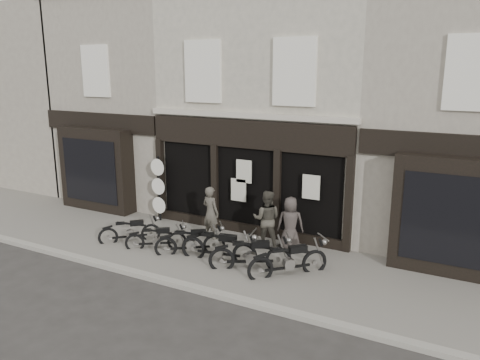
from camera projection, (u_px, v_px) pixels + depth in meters
The scene contains 17 objects.
ground_plane at pixel (198, 267), 13.27m from camera, with size 90.00×90.00×0.00m, color #2D2B28.
pavement at pixel (214, 255), 14.03m from camera, with size 30.00×4.20×0.12m, color slate.
kerb at pixel (172, 283), 12.18m from camera, with size 30.00×0.25×0.13m, color gray.
central_building at pixel (283, 107), 17.42m from camera, with size 7.30×6.22×8.34m.
neighbour_left at pixel (148, 103), 20.29m from camera, with size 5.60×6.73×8.34m.
neighbour_right at pixel (472, 117), 14.48m from camera, with size 5.60×6.73×8.34m.
filler_left at pixel (24, 96), 24.10m from camera, with size 11.00×6.00×8.20m, color #A09887.
motorcycle_0 at pixel (130, 233), 14.94m from camera, with size 1.55×1.53×0.94m.
motorcycle_1 at pixel (157, 240), 14.36m from camera, with size 1.63×1.28×0.90m.
motorcycle_2 at pixel (191, 244), 13.93m from camera, with size 1.80×1.48×1.01m.
motorcycle_3 at pixel (220, 250), 13.40m from camera, with size 2.31×0.74×1.11m.
motorcycle_4 at pixel (251, 257), 12.87m from camera, with size 2.08×1.41×1.10m.
motorcycle_5 at pixel (289, 263), 12.48m from camera, with size 1.79×1.81×1.10m.
man_left at pixel (211, 213), 15.04m from camera, with size 0.63×0.41×1.72m, color #4C473E.
man_centre at pixel (267, 219), 14.30m from camera, with size 0.87×0.68×1.79m, color #423F36.
man_right at pixel (290, 223), 14.12m from camera, with size 0.80×0.52×1.64m, color #3E3733.
advert_sign_post at pixel (159, 191), 16.73m from camera, with size 0.61×0.39×2.48m.
Camera 1 is at (6.85, -10.31, 5.52)m, focal length 35.00 mm.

